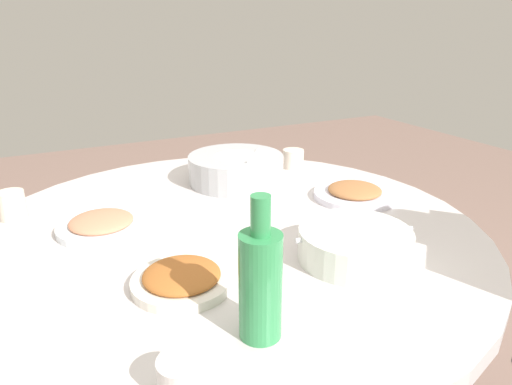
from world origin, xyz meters
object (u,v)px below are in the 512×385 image
Objects in this scene: round_dining_table at (227,265)px; tea_cup_side at (293,159)px; dish_stirfry at (182,278)px; tea_cup_near at (182,377)px; dish_shrimp at (102,224)px; tea_cup_far at (12,205)px; rice_bowl at (236,168)px; dish_tofu_braise at (354,193)px; green_bottle at (260,282)px; soup_bowl at (354,245)px.

tea_cup_side is at bearing 130.62° from round_dining_table.
dish_stirfry is 2.91× the size of tea_cup_near.
dish_shrimp reaches higher than round_dining_table.
rice_bowl is at bearing 90.03° from tea_cup_far.
dish_stirfry is 2.71× the size of tea_cup_side.
round_dining_table is 6.45× the size of dish_stirfry.
rice_bowl is 1.52× the size of dish_stirfry.
tea_cup_far is at bearing -107.89° from dish_tofu_braise.
dish_shrimp is 0.87× the size of green_bottle.
green_bottle reaches higher than dish_stirfry.
dish_stirfry is at bearing 16.27° from dish_shrimp.
dish_shrimp is 0.60m from tea_cup_near.
tea_cup_near is (0.47, -0.27, 0.14)m from round_dining_table.
rice_bowl reaches higher than round_dining_table.
tea_cup_near is at bearing 1.04° from dish_shrimp.
round_dining_table is 17.47× the size of tea_cup_side.
tea_cup_far is 1.02× the size of tea_cup_side.
rice_bowl is 0.24m from tea_cup_side.
green_bottle reaches higher than dish_tofu_braise.
tea_cup_far is (-0.18, -0.19, 0.02)m from dish_shrimp.
green_bottle reaches higher than tea_cup_far.
tea_cup_far reaches higher than soup_bowl.
green_bottle is at bearing 112.80° from tea_cup_near.
dish_tofu_braise reaches higher than dish_stirfry.
green_bottle is (0.42, -0.53, 0.08)m from dish_tofu_braise.
tea_cup_far is (-0.71, -0.36, -0.06)m from green_bottle.
rice_bowl is 0.38m from dish_tofu_braise.
tea_cup_far is at bearing -89.97° from rice_bowl.
tea_cup_far reaches higher than dish_tofu_braise.
round_dining_table is at bearing 164.18° from green_bottle.
soup_bowl is 1.07× the size of green_bottle.
soup_bowl is 0.61m from dish_shrimp.
tea_cup_far is at bearing -150.41° from dish_stirfry.
dish_shrimp is 2.93× the size of tea_cup_side.
rice_bowl is 0.62m from dish_stirfry.
green_bottle reaches higher than tea_cup_near.
round_dining_table is at bearing 138.78° from dish_stirfry.
round_dining_table is 0.58m from tea_cup_far.
tea_cup_far is (-0.77, -0.20, 0.01)m from tea_cup_near.
dish_tofu_braise is (0.29, 0.25, -0.03)m from rice_bowl.
soup_bowl reaches higher than tea_cup_side.
tea_cup_near is at bearing -18.08° from dish_stirfry.
dish_stirfry is 0.84× the size of dish_tofu_braise.
rice_bowl is (-0.30, 0.16, 0.16)m from round_dining_table.
dish_stirfry reaches higher than dish_shrimp.
rice_bowl reaches higher than tea_cup_side.
dish_tofu_braise is 0.95× the size of green_bottle.
tea_cup_far reaches higher than tea_cup_near.
tea_cup_side reaches higher than tea_cup_near.
rice_bowl is at bearing 151.32° from round_dining_table.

